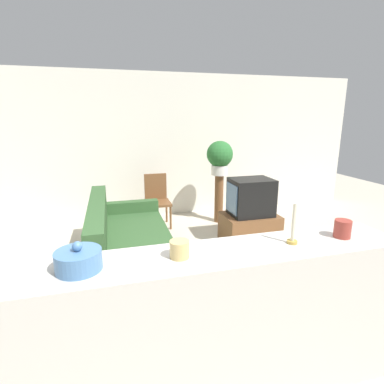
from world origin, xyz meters
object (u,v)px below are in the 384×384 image
couch (127,245)px  potted_plant (220,156)px  decorative_bowl (79,260)px  television (251,197)px  wooden_chair (157,198)px

couch → potted_plant: bearing=36.4°
potted_plant → decorative_bowl: (-2.09, -3.37, -0.08)m
television → decorative_bowl: (-2.22, -2.36, 0.41)m
couch → television: bearing=8.2°
wooden_chair → decorative_bowl: (-0.96, -3.48, 0.63)m
television → decorative_bowl: decorative_bowl is taller
decorative_bowl → wooden_chair: bearing=74.6°
television → potted_plant: 1.14m
television → decorative_bowl: bearing=-133.3°
couch → television: size_ratio=3.26×
television → wooden_chair: size_ratio=0.69×
television → potted_plant: (-0.13, 1.01, 0.50)m
potted_plant → couch: bearing=-143.6°
television → wooden_chair: bearing=138.2°
television → wooden_chair: television is taller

